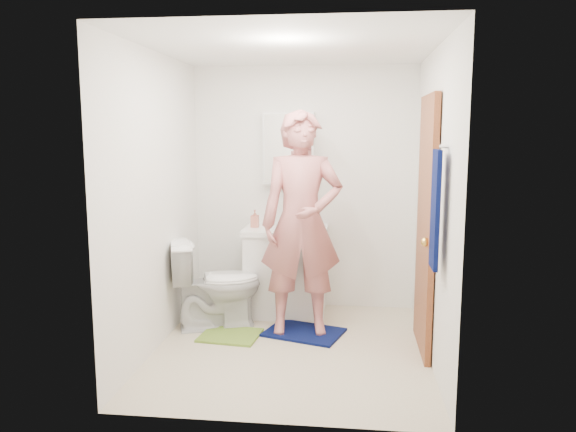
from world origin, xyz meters
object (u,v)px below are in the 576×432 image
Objects in this scene: soap_dispenser at (255,219)px; man at (302,223)px; toilet at (216,284)px; vanity_cabinet at (286,273)px; towel at (435,210)px; medicine_cabinet at (289,148)px; toothbrush_cup at (311,221)px.

man is (0.50, -0.53, 0.05)m from soap_dispenser.
man is (0.78, -0.08, 0.58)m from toilet.
vanity_cabinet is 2.08m from towel.
medicine_cabinet is 0.36× the size of man.
medicine_cabinet reaches higher than toothbrush_cup.
soap_dispenser reaches higher than toothbrush_cup.
vanity_cabinet is 1.00× the size of towel.
medicine_cabinet is 5.45× the size of toothbrush_cup.
toilet is at bearing -121.95° from soap_dispenser.
toilet is (-0.58, -0.46, 0.00)m from vanity_cabinet.
vanity_cabinet is 0.42× the size of man.
man reaches higher than toothbrush_cup.
soap_dispenser is at bearing -50.78° from toilet.
vanity_cabinet is at bearing -70.16° from toilet.
toilet is (-1.76, 1.02, -0.85)m from towel.
toilet is (-0.58, -0.69, -1.20)m from medicine_cabinet.
toothbrush_cup is 0.68m from man.
towel is at bearing -44.81° from soap_dispenser.
vanity_cabinet is 0.61m from soap_dispenser.
toothbrush_cup reaches higher than vanity_cabinet.
toothbrush_cup reaches higher than toilet.
soap_dispenser is 1.32× the size of toothbrush_cup.
soap_dispenser is (-0.30, -0.01, 0.53)m from vanity_cabinet.
man is (0.20, -0.54, 0.59)m from vanity_cabinet.
soap_dispenser is 0.09× the size of man.
towel is 1.39m from man.
man reaches higher than vanity_cabinet.
man reaches higher than soap_dispenser.
vanity_cabinet is at bearing 2.79° from soap_dispenser.
medicine_cabinet reaches higher than man.
medicine_cabinet is at bearing 158.17° from toothbrush_cup.
medicine_cabinet is at bearing -58.93° from toilet.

